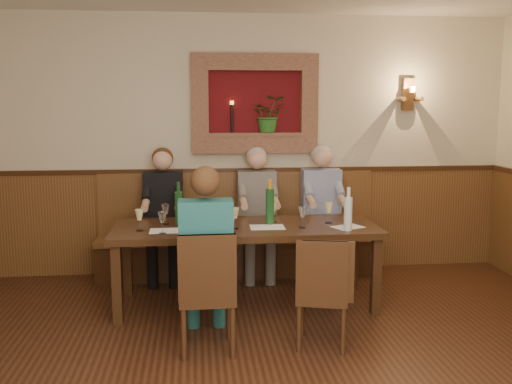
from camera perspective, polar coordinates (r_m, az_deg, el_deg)
room_shell at (r=3.25m, az=1.80°, el=9.49°), size 6.04×6.04×2.82m
wainscoting at (r=3.49m, az=1.70°, el=-12.39°), size 6.02×6.02×1.15m
wall_niche at (r=6.21m, az=0.28°, el=8.42°), size 1.36×0.30×1.06m
wall_sconce at (r=6.59m, az=14.99°, el=9.33°), size 0.25×0.20×0.35m
dining_table at (r=5.23m, az=-1.03°, el=-4.17°), size 2.40×0.90×0.75m
bench at (r=6.22m, az=-1.79°, el=-5.34°), size 3.00×0.45×1.11m
chair_near_left at (r=4.39m, az=-4.89°, el=-12.25°), size 0.42×0.42×0.94m
chair_near_right at (r=4.50m, az=6.60°, el=-12.04°), size 0.47×0.47×0.87m
person_bench_left at (r=6.06m, az=-9.22°, el=-3.43°), size 0.41×0.50×1.40m
person_bench_mid at (r=6.08m, az=0.15°, el=-3.26°), size 0.41×0.50×1.40m
person_bench_right at (r=6.19m, az=6.63°, el=-3.03°), size 0.41×0.51×1.41m
person_chair_front at (r=4.48m, az=-5.00°, el=-7.73°), size 0.41×0.50×1.40m
spittoon_bucket at (r=5.02m, az=-3.57°, el=-2.46°), size 0.27×0.27×0.24m
wine_bottle_green_a at (r=5.23m, az=1.40°, el=-1.36°), size 0.10×0.10×0.42m
wine_bottle_green_b at (r=5.27m, az=-7.74°, el=-1.52°), size 0.07×0.07×0.39m
water_bottle at (r=5.04m, az=9.20°, el=-2.07°), size 0.09×0.09×0.38m
tasting_sheet_a at (r=5.05m, az=-8.88°, el=-3.84°), size 0.30×0.22×0.00m
tasting_sheet_b at (r=5.14m, az=1.13°, el=-3.53°), size 0.31×0.23×0.00m
tasting_sheet_c at (r=5.21m, az=9.17°, el=-3.47°), size 0.32×0.28×0.00m
tasting_sheet_d at (r=4.92m, az=-5.72°, el=-4.13°), size 0.32×0.26×0.00m
wine_glass_0 at (r=5.07m, az=-11.58°, el=-2.78°), size 0.08×0.08×0.19m
wine_glass_1 at (r=5.30m, az=-9.02°, el=-2.20°), size 0.08×0.08×0.19m
wine_glass_2 at (r=4.97m, az=-6.95°, el=-2.91°), size 0.08×0.08×0.19m
wine_glass_3 at (r=5.29m, az=-4.66°, el=-2.15°), size 0.08×0.08×0.19m
wine_glass_4 at (r=5.06m, az=-2.11°, el=-2.64°), size 0.08×0.08×0.19m
wine_glass_5 at (r=5.35m, az=1.73°, el=-2.00°), size 0.08×0.08×0.19m
wine_glass_6 at (r=5.11m, az=4.67°, el=-2.53°), size 0.08×0.08×0.19m
wine_glass_7 at (r=5.34m, az=7.29°, el=-2.09°), size 0.08×0.08×0.19m
wine_glass_8 at (r=5.25m, az=9.22°, el=-2.32°), size 0.08×0.08×0.19m
wine_glass_9 at (r=4.90m, az=-2.44°, el=-3.02°), size 0.08×0.08×0.19m
wine_glass_10 at (r=4.93m, az=-9.34°, el=-3.05°), size 0.08×0.08×0.19m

